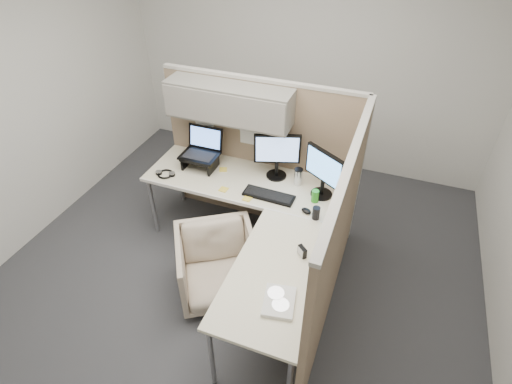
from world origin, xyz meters
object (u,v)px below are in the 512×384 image
(desk, at_px, (254,215))
(keyboard, at_px, (269,196))
(office_chair, at_px, (217,263))
(monitor_left, at_px, (277,153))

(desk, distance_m, keyboard, 0.26)
(office_chair, bearing_deg, monitor_left, 43.97)
(desk, xyz_separation_m, keyboard, (0.05, 0.25, 0.05))
(keyboard, bearing_deg, office_chair, -111.87)
(monitor_left, xyz_separation_m, keyboard, (0.04, -0.33, -0.26))
(office_chair, height_order, keyboard, keyboard)
(office_chair, relative_size, keyboard, 1.47)
(keyboard, bearing_deg, monitor_left, 98.07)
(keyboard, bearing_deg, desk, -100.80)
(monitor_left, distance_m, keyboard, 0.43)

